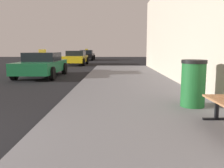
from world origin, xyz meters
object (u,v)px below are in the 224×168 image
trash_bin (193,83)px  car_green (42,64)px  car_yellow (76,58)px  car_black (87,55)px

trash_bin → car_green: size_ratio=0.25×
car_yellow → car_black: 9.01m
car_yellow → car_green: bearing=88.2°
car_green → car_black: 18.40m
trash_bin → car_green: 9.13m
car_yellow → car_black: size_ratio=1.06×
trash_bin → car_black: size_ratio=0.26×
car_green → car_yellow: bearing=-91.8°
trash_bin → car_yellow: size_ratio=0.25×
trash_bin → car_black: bearing=101.9°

